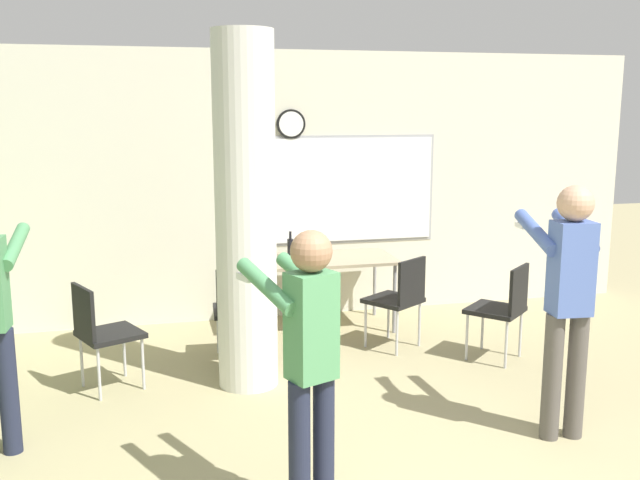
% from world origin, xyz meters
% --- Properties ---
extents(wall_back, '(8.00, 0.15, 2.80)m').
position_xyz_m(wall_back, '(0.02, 5.06, 1.40)').
color(wall_back, beige).
rests_on(wall_back, ground_plane).
extents(support_pillar, '(0.48, 0.48, 2.80)m').
position_xyz_m(support_pillar, '(-0.63, 3.17, 1.40)').
color(support_pillar, silver).
rests_on(support_pillar, ground_plane).
extents(folding_table, '(1.44, 0.75, 0.73)m').
position_xyz_m(folding_table, '(0.31, 4.47, 0.68)').
color(folding_table, tan).
rests_on(folding_table, ground_plane).
extents(bottle_on_table, '(0.06, 0.06, 0.26)m').
position_xyz_m(bottle_on_table, '(0.01, 4.62, 0.83)').
color(bottle_on_table, black).
rests_on(bottle_on_table, folding_table).
extents(chair_table_left, '(0.47, 0.47, 0.87)m').
position_xyz_m(chair_table_left, '(-0.63, 3.70, 0.51)').
color(chair_table_left, black).
rests_on(chair_table_left, ground_plane).
extents(chair_near_pillar, '(0.58, 0.58, 0.87)m').
position_xyz_m(chair_near_pillar, '(-1.77, 3.31, 0.51)').
color(chair_near_pillar, black).
rests_on(chair_near_pillar, ground_plane).
extents(chair_table_right, '(0.61, 0.61, 0.87)m').
position_xyz_m(chair_table_right, '(0.86, 3.70, 0.51)').
color(chair_table_right, black).
rests_on(chair_table_right, ground_plane).
extents(chair_mid_room, '(0.62, 0.62, 0.87)m').
position_xyz_m(chair_mid_room, '(1.64, 3.19, 0.51)').
color(chair_mid_room, black).
rests_on(chair_mid_room, ground_plane).
extents(person_playing_front, '(0.51, 0.65, 1.61)m').
position_xyz_m(person_playing_front, '(-0.57, 1.19, 0.95)').
color(person_playing_front, '#1E2338').
rests_on(person_playing_front, ground_plane).
extents(person_playing_side, '(0.42, 0.69, 1.73)m').
position_xyz_m(person_playing_side, '(1.31, 1.74, 1.02)').
color(person_playing_side, '#514C47').
rests_on(person_playing_side, ground_plane).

